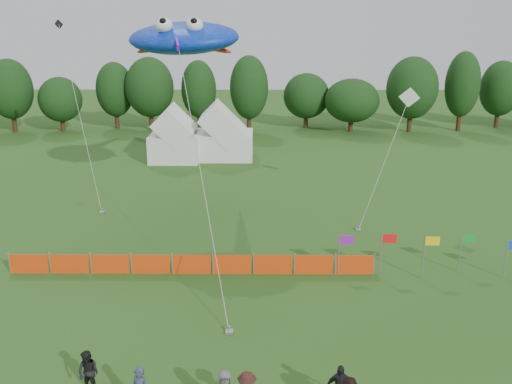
{
  "coord_description": "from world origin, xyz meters",
  "views": [
    {
      "loc": [
        0.15,
        -16.49,
        12.27
      ],
      "look_at": [
        0.0,
        6.0,
        5.2
      ],
      "focal_mm": 40.0,
      "sensor_mm": 36.0,
      "label": 1
    }
  ],
  "objects_px": {
    "tent_left": "(175,138)",
    "stingray_kite": "(185,38)",
    "barrier_fence": "(191,264)",
    "spectator_b": "(88,373)",
    "tent_right": "(223,137)"
  },
  "relations": [
    {
      "from": "spectator_b",
      "to": "barrier_fence",
      "type": "bearing_deg",
      "value": 94.38
    },
    {
      "from": "barrier_fence",
      "to": "spectator_b",
      "type": "relative_size",
      "value": 11.31
    },
    {
      "from": "barrier_fence",
      "to": "stingray_kite",
      "type": "relative_size",
      "value": 0.77
    },
    {
      "from": "barrier_fence",
      "to": "tent_left",
      "type": "bearing_deg",
      "value": 99.92
    },
    {
      "from": "tent_left",
      "to": "spectator_b",
      "type": "relative_size",
      "value": 2.71
    },
    {
      "from": "tent_left",
      "to": "tent_right",
      "type": "bearing_deg",
      "value": 11.3
    },
    {
      "from": "tent_right",
      "to": "barrier_fence",
      "type": "distance_m",
      "value": 23.74
    },
    {
      "from": "tent_left",
      "to": "barrier_fence",
      "type": "xyz_separation_m",
      "value": [
        4.0,
        -22.88,
        -1.41
      ]
    },
    {
      "from": "tent_left",
      "to": "tent_right",
      "type": "xyz_separation_m",
      "value": [
        4.11,
        0.82,
        -0.02
      ]
    },
    {
      "from": "spectator_b",
      "to": "stingray_kite",
      "type": "relative_size",
      "value": 0.07
    },
    {
      "from": "spectator_b",
      "to": "stingray_kite",
      "type": "bearing_deg",
      "value": 104.76
    },
    {
      "from": "tent_left",
      "to": "spectator_b",
      "type": "height_order",
      "value": "tent_left"
    },
    {
      "from": "stingray_kite",
      "to": "tent_right",
      "type": "bearing_deg",
      "value": 85.3
    },
    {
      "from": "tent_right",
      "to": "tent_left",
      "type": "bearing_deg",
      "value": -168.7
    },
    {
      "from": "tent_left",
      "to": "stingray_kite",
      "type": "bearing_deg",
      "value": -77.97
    }
  ]
}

